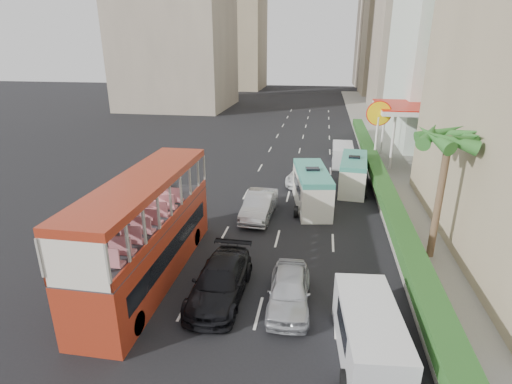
% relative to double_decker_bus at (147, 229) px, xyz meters
% --- Properties ---
extents(ground_plane, '(200.00, 200.00, 0.00)m').
position_rel_double_decker_bus_xyz_m(ground_plane, '(6.00, 0.00, -2.53)').
color(ground_plane, black).
rests_on(ground_plane, ground).
extents(double_decker_bus, '(2.50, 11.00, 5.06)m').
position_rel_double_decker_bus_xyz_m(double_decker_bus, '(0.00, 0.00, 0.00)').
color(double_decker_bus, maroon).
rests_on(double_decker_bus, ground).
extents(car_silver_lane_a, '(1.97, 5.02, 1.63)m').
position_rel_double_decker_bus_xyz_m(car_silver_lane_a, '(4.06, 7.99, -2.53)').
color(car_silver_lane_a, silver).
rests_on(car_silver_lane_a, ground).
extents(car_silver_lane_b, '(1.93, 4.49, 1.51)m').
position_rel_double_decker_bus_xyz_m(car_silver_lane_b, '(6.81, -1.25, -2.53)').
color(car_silver_lane_b, silver).
rests_on(car_silver_lane_b, ground).
extents(car_black, '(2.28, 5.45, 1.57)m').
position_rel_double_decker_bus_xyz_m(car_black, '(3.73, -1.10, -2.53)').
color(car_black, black).
rests_on(car_black, ground).
extents(van_asset, '(3.21, 5.58, 1.47)m').
position_rel_double_decker_bus_xyz_m(van_asset, '(6.70, 15.34, -2.53)').
color(van_asset, silver).
rests_on(van_asset, ground).
extents(minibus_near, '(2.99, 6.27, 2.67)m').
position_rel_double_decker_bus_xyz_m(minibus_near, '(7.34, 10.32, -1.20)').
color(minibus_near, silver).
rests_on(minibus_near, ground).
extents(minibus_far, '(2.39, 5.81, 2.51)m').
position_rel_double_decker_bus_xyz_m(minibus_far, '(10.40, 14.55, -1.28)').
color(minibus_far, silver).
rests_on(minibus_far, ground).
extents(panel_van_near, '(2.40, 5.07, 1.97)m').
position_rel_double_decker_bus_xyz_m(panel_van_near, '(9.86, -3.88, -1.55)').
color(panel_van_near, silver).
rests_on(panel_van_near, ground).
extents(panel_van_far, '(1.91, 4.64, 1.84)m').
position_rel_double_decker_bus_xyz_m(panel_van_far, '(9.87, 21.43, -1.61)').
color(panel_van_far, silver).
rests_on(panel_van_far, ground).
extents(sidewalk, '(6.00, 120.00, 0.18)m').
position_rel_double_decker_bus_xyz_m(sidewalk, '(15.00, 25.00, -2.44)').
color(sidewalk, '#99968C').
rests_on(sidewalk, ground).
extents(kerb_wall, '(0.30, 44.00, 1.00)m').
position_rel_double_decker_bus_xyz_m(kerb_wall, '(12.20, 14.00, -1.85)').
color(kerb_wall, silver).
rests_on(kerb_wall, sidewalk).
extents(hedge, '(1.10, 44.00, 0.70)m').
position_rel_double_decker_bus_xyz_m(hedge, '(12.20, 14.00, -1.00)').
color(hedge, '#2D6626').
rests_on(hedge, kerb_wall).
extents(palm_tree, '(0.36, 0.36, 6.40)m').
position_rel_double_decker_bus_xyz_m(palm_tree, '(13.80, 4.00, 0.85)').
color(palm_tree, brown).
rests_on(palm_tree, sidewalk).
extents(shell_station, '(6.50, 8.00, 5.50)m').
position_rel_double_decker_bus_xyz_m(shell_station, '(16.00, 23.00, 0.22)').
color(shell_station, silver).
rests_on(shell_station, ground).
extents(tower_far_b, '(14.00, 14.00, 40.00)m').
position_rel_double_decker_bus_xyz_m(tower_far_b, '(23.00, 104.00, 17.47)').
color(tower_far_b, tan).
rests_on(tower_far_b, ground).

